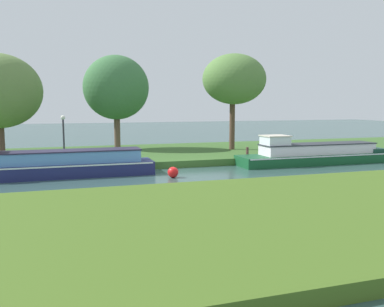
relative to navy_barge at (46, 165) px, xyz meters
name	(u,v)px	position (x,y,z in m)	size (l,w,h in m)	color
ground_plane	(184,174)	(6.65, -1.20, -0.60)	(120.00, 120.00, 0.00)	#32504C
riverbank_far	(154,154)	(6.65, 5.80, -0.40)	(72.00, 10.00, 0.40)	#396028
riverbank_near	(269,216)	(6.65, -10.20, -0.40)	(72.00, 10.00, 0.40)	#44631F
navy_barge	(46,165)	(0.00, 0.00, 0.00)	(10.81, 1.84, 1.83)	navy
forest_narrowboat	(314,154)	(15.20, 0.00, -0.01)	(9.50, 2.03, 1.77)	#16512B
willow_tree_centre	(116,88)	(4.53, 8.03, 4.10)	(4.55, 3.66, 6.54)	brown
willow_tree_right	(234,79)	(12.18, 5.13, 4.64)	(4.43, 3.94, 6.58)	brown
lamp_post	(63,132)	(0.87, 2.18, 1.45)	(0.24, 0.24, 2.57)	#333338
mooring_post_near	(118,155)	(3.65, 1.37, 0.18)	(0.16, 0.16, 0.76)	#4B4026
mooring_post_far	(247,152)	(11.44, 1.37, 0.09)	(0.16, 0.16, 0.58)	#513431
channel_buoy	(173,172)	(5.87, -1.97, -0.33)	(0.53, 0.53, 0.53)	red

